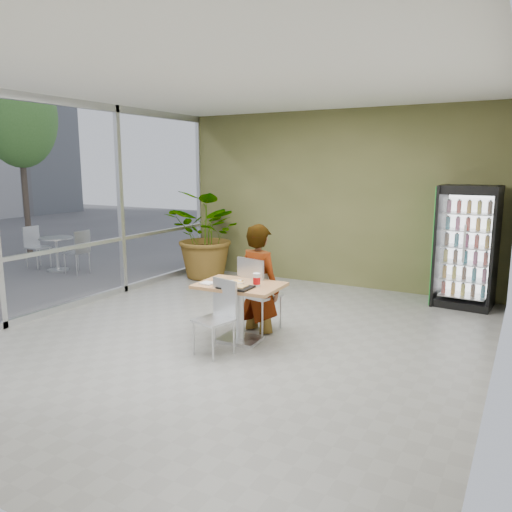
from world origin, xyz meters
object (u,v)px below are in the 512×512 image
object	(u,v)px
chair_far	(256,288)
seated_woman	(259,289)
cafeteria_tray	(236,287)
potted_plant	(209,234)
soda_cup	(257,280)
beverage_fridge	(466,247)
chair_near	(219,311)
dining_table	(240,300)

from	to	relation	value
chair_far	seated_woman	bearing A→B (deg)	-100.70
cafeteria_tray	potted_plant	bearing A→B (deg)	129.11
seated_woman	soda_cup	world-z (taller)	seated_woman
seated_woman	beverage_fridge	size ratio (longest dim) A/B	0.92
chair_far	chair_near	size ratio (longest dim) A/B	1.15
dining_table	seated_woman	distance (m)	0.50
chair_near	soda_cup	world-z (taller)	soda_cup
chair_far	seated_woman	distance (m)	0.06
cafeteria_tray	seated_woman	bearing A→B (deg)	95.23
seated_woman	cafeteria_tray	size ratio (longest dim) A/B	4.42
chair_near	dining_table	bearing A→B (deg)	102.00
dining_table	chair_near	bearing A→B (deg)	-92.04
soda_cup	beverage_fridge	distance (m)	3.74
dining_table	potted_plant	world-z (taller)	potted_plant
dining_table	beverage_fridge	size ratio (longest dim) A/B	0.56
seated_woman	dining_table	bearing A→B (deg)	101.79
beverage_fridge	cafeteria_tray	bearing A→B (deg)	-119.27
dining_table	chair_far	size ratio (longest dim) A/B	1.06
chair_near	cafeteria_tray	xyz separation A→B (m)	(0.09, 0.23, 0.24)
soda_cup	chair_near	bearing A→B (deg)	-121.72
chair_near	potted_plant	bearing A→B (deg)	140.09
seated_woman	cafeteria_tray	world-z (taller)	seated_woman
chair_far	cafeteria_tray	distance (m)	0.69
chair_near	chair_far	bearing A→B (deg)	104.07
beverage_fridge	chair_near	bearing A→B (deg)	-118.52
chair_far	soda_cup	bearing A→B (deg)	132.80
chair_far	chair_near	bearing A→B (deg)	102.58
dining_table	chair_near	distance (m)	0.45
beverage_fridge	potted_plant	world-z (taller)	beverage_fridge
chair_near	cafeteria_tray	distance (m)	0.35
chair_near	seated_woman	xyz separation A→B (m)	(0.02, 0.95, 0.06)
soda_cup	dining_table	bearing A→B (deg)	176.32
chair_near	soda_cup	xyz separation A→B (m)	(0.27, 0.43, 0.31)
cafeteria_tray	dining_table	bearing A→B (deg)	108.44
soda_cup	cafeteria_tray	bearing A→B (deg)	-132.08
seated_woman	soda_cup	bearing A→B (deg)	128.06
seated_woman	soda_cup	distance (m)	0.62
chair_far	potted_plant	distance (m)	3.38
dining_table	cafeteria_tray	size ratio (longest dim) A/B	2.70
chair_far	beverage_fridge	bearing A→B (deg)	-117.93
chair_far	chair_near	distance (m)	0.90
beverage_fridge	potted_plant	size ratio (longest dim) A/B	1.10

